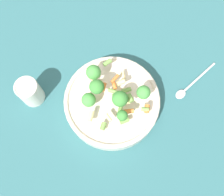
% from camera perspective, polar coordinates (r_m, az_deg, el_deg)
% --- Properties ---
extents(ground_plane, '(3.00, 3.00, 0.00)m').
position_cam_1_polar(ground_plane, '(0.80, 0.00, -1.50)').
color(ground_plane, '#2D6066').
extents(bowl, '(0.28, 0.28, 0.05)m').
position_cam_1_polar(bowl, '(0.77, 0.00, -0.87)').
color(bowl, beige).
rests_on(bowl, ground_plane).
extents(pasta_salad, '(0.21, 0.19, 0.08)m').
position_cam_1_polar(pasta_salad, '(0.71, -0.45, 1.25)').
color(pasta_salad, '#8CB766').
rests_on(pasta_salad, bowl).
extents(cup, '(0.07, 0.07, 0.09)m').
position_cam_1_polar(cup, '(0.80, -17.44, 1.30)').
color(cup, silver).
rests_on(cup, ground_plane).
extents(spoon, '(0.15, 0.12, 0.01)m').
position_cam_1_polar(spoon, '(0.85, 16.37, 2.36)').
color(spoon, silver).
rests_on(spoon, ground_plane).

